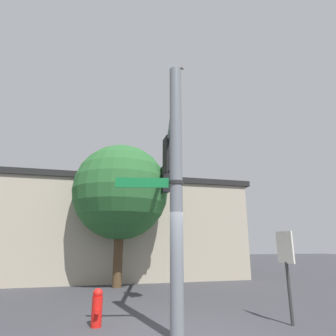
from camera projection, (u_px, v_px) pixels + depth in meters
signal_pole at (176, 188)px, 6.37m from camera, size 0.29×0.29×6.07m
mast_arm at (168, 144)px, 10.23m from camera, size 6.68×1.53×0.16m
traffic_light_nearest_pole at (171, 156)px, 9.00m from camera, size 0.54×0.49×1.31m
traffic_light_mid_inner at (166, 180)px, 12.52m from camera, size 0.54×0.49×1.31m
street_name_sign at (160, 183)px, 6.38m from camera, size 0.45×1.50×0.22m
bird_flying at (178, 69)px, 9.75m from camera, size 0.25×0.37×0.09m
storefront_building at (124, 229)px, 16.46m from camera, size 6.49×13.32×5.24m
tree_by_storefront at (121, 192)px, 13.24m from camera, size 4.39×4.39×6.38m
fire_hydrant at (97, 307)px, 6.52m from camera, size 0.35×0.24×0.82m
historical_marker at (286, 262)px, 6.90m from camera, size 0.60×0.08×2.13m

